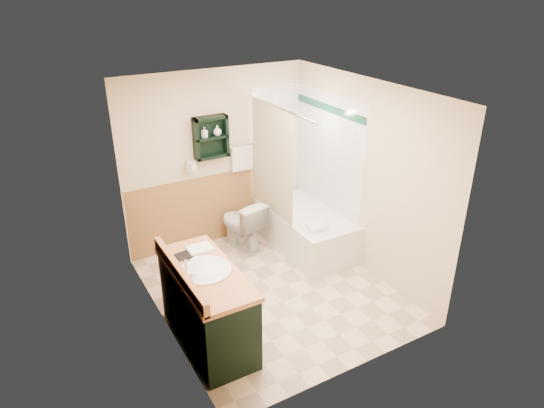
# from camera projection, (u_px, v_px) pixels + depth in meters

# --- Properties ---
(floor) EXTENTS (3.00, 3.00, 0.00)m
(floor) POSITION_uv_depth(u_px,v_px,m) (272.00, 290.00, 5.83)
(floor) COLOR beige
(floor) RESTS_ON ground
(back_wall) EXTENTS (2.60, 0.04, 2.40)m
(back_wall) POSITION_uv_depth(u_px,v_px,m) (216.00, 159.00, 6.52)
(back_wall) COLOR beige
(back_wall) RESTS_ON ground
(left_wall) EXTENTS (0.04, 3.00, 2.40)m
(left_wall) POSITION_uv_depth(u_px,v_px,m) (155.00, 228.00, 4.73)
(left_wall) COLOR beige
(left_wall) RESTS_ON ground
(right_wall) EXTENTS (0.04, 3.00, 2.40)m
(right_wall) POSITION_uv_depth(u_px,v_px,m) (365.00, 177.00, 5.92)
(right_wall) COLOR beige
(right_wall) RESTS_ON ground
(ceiling) EXTENTS (2.60, 3.00, 0.04)m
(ceiling) POSITION_uv_depth(u_px,v_px,m) (272.00, 88.00, 4.80)
(ceiling) COLOR white
(ceiling) RESTS_ON back_wall
(wainscot_left) EXTENTS (2.98, 2.98, 1.00)m
(wainscot_left) POSITION_uv_depth(u_px,v_px,m) (165.00, 286.00, 5.04)
(wainscot_left) COLOR #A67443
(wainscot_left) RESTS_ON left_wall
(wainscot_back) EXTENTS (2.58, 2.58, 1.00)m
(wainscot_back) POSITION_uv_depth(u_px,v_px,m) (219.00, 207.00, 6.79)
(wainscot_back) COLOR #A67443
(wainscot_back) RESTS_ON back_wall
(mirror_frame) EXTENTS (1.30, 1.30, 1.00)m
(mirror_frame) POSITION_uv_depth(u_px,v_px,m) (176.00, 222.00, 4.19)
(mirror_frame) COLOR olive
(mirror_frame) RESTS_ON left_wall
(mirror_glass) EXTENTS (1.20, 1.20, 0.90)m
(mirror_glass) POSITION_uv_depth(u_px,v_px,m) (177.00, 222.00, 4.19)
(mirror_glass) COLOR white
(mirror_glass) RESTS_ON left_wall
(tile_right) EXTENTS (1.50, 1.50, 2.10)m
(tile_right) POSITION_uv_depth(u_px,v_px,m) (326.00, 170.00, 6.55)
(tile_right) COLOR white
(tile_right) RESTS_ON right_wall
(tile_back) EXTENTS (0.95, 0.95, 2.10)m
(tile_back) POSITION_uv_depth(u_px,v_px,m) (283.00, 158.00, 7.01)
(tile_back) COLOR white
(tile_back) RESTS_ON back_wall
(tile_accent) EXTENTS (1.50, 1.50, 0.10)m
(tile_accent) POSITION_uv_depth(u_px,v_px,m) (329.00, 108.00, 6.19)
(tile_accent) COLOR #144933
(tile_accent) RESTS_ON right_wall
(wall_shelf) EXTENTS (0.45, 0.15, 0.55)m
(wall_shelf) POSITION_uv_depth(u_px,v_px,m) (211.00, 137.00, 6.23)
(wall_shelf) COLOR black
(wall_shelf) RESTS_ON back_wall
(hair_dryer) EXTENTS (0.10, 0.24, 0.18)m
(hair_dryer) POSITION_uv_depth(u_px,v_px,m) (190.00, 166.00, 6.27)
(hair_dryer) COLOR silver
(hair_dryer) RESTS_ON back_wall
(towel_bar) EXTENTS (0.40, 0.06, 0.40)m
(towel_bar) POSITION_uv_depth(u_px,v_px,m) (241.00, 146.00, 6.55)
(towel_bar) COLOR silver
(towel_bar) RESTS_ON back_wall
(curtain_rod) EXTENTS (0.03, 1.60, 0.03)m
(curtain_rod) POSITION_uv_depth(u_px,v_px,m) (279.00, 108.00, 5.81)
(curtain_rod) COLOR silver
(curtain_rod) RESTS_ON back_wall
(shower_curtain) EXTENTS (1.05, 1.05, 1.70)m
(shower_curtain) POSITION_uv_depth(u_px,v_px,m) (272.00, 169.00, 6.31)
(shower_curtain) COLOR #C0B291
(shower_curtain) RESTS_ON curtain_rod
(vanity) EXTENTS (0.59, 1.33, 0.85)m
(vanity) POSITION_uv_depth(u_px,v_px,m) (207.00, 306.00, 4.86)
(vanity) COLOR black
(vanity) RESTS_ON ground
(bathtub) EXTENTS (0.81, 1.50, 0.54)m
(bathtub) POSITION_uv_depth(u_px,v_px,m) (306.00, 230.00, 6.66)
(bathtub) COLOR silver
(bathtub) RESTS_ON ground
(toilet) EXTENTS (0.54, 0.79, 0.71)m
(toilet) POSITION_uv_depth(u_px,v_px,m) (242.00, 225.00, 6.61)
(toilet) COLOR silver
(toilet) RESTS_ON ground
(counter_towel) EXTENTS (0.25, 0.20, 0.04)m
(counter_towel) POSITION_uv_depth(u_px,v_px,m) (200.00, 249.00, 5.02)
(counter_towel) COLOR silver
(counter_towel) RESTS_ON vanity
(vanity_book) EXTENTS (0.15, 0.04, 0.21)m
(vanity_book) POSITION_uv_depth(u_px,v_px,m) (177.00, 251.00, 4.81)
(vanity_book) COLOR black
(vanity_book) RESTS_ON vanity
(tub_towel) EXTENTS (0.23, 0.19, 0.07)m
(tub_towel) POSITION_uv_depth(u_px,v_px,m) (317.00, 227.00, 6.08)
(tub_towel) COLOR silver
(tub_towel) RESTS_ON bathtub
(soap_bottle_a) EXTENTS (0.11, 0.15, 0.06)m
(soap_bottle_a) POSITION_uv_depth(u_px,v_px,m) (205.00, 135.00, 6.17)
(soap_bottle_a) COLOR silver
(soap_bottle_a) RESTS_ON wall_shelf
(soap_bottle_b) EXTENTS (0.14, 0.16, 0.10)m
(soap_bottle_b) POSITION_uv_depth(u_px,v_px,m) (217.00, 131.00, 6.24)
(soap_bottle_b) COLOR silver
(soap_bottle_b) RESTS_ON wall_shelf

